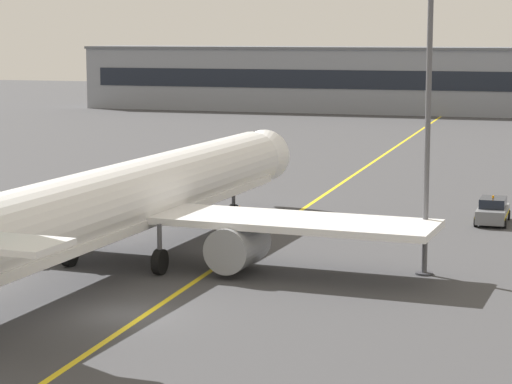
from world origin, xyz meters
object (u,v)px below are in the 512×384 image
object	(u,v)px
apron_lamp_post	(428,127)
service_car_fourth	(493,211)
airliner_foreground	(130,200)
safety_cone_by_nose_gear	(240,209)

from	to	relation	value
apron_lamp_post	service_car_fourth	bearing A→B (deg)	82.74
airliner_foreground	service_car_fourth	distance (m)	24.85
service_car_fourth	apron_lamp_post	bearing A→B (deg)	-97.26
safety_cone_by_nose_gear	service_car_fourth	bearing A→B (deg)	4.44
apron_lamp_post	safety_cone_by_nose_gear	size ratio (longest dim) A/B	25.99
airliner_foreground	apron_lamp_post	distance (m)	15.87
airliner_foreground	safety_cone_by_nose_gear	world-z (taller)	airliner_foreground
airliner_foreground	safety_cone_by_nose_gear	distance (m)	16.76
airliner_foreground	service_car_fourth	bearing A→B (deg)	45.91
airliner_foreground	apron_lamp_post	size ratio (longest dim) A/B	2.90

